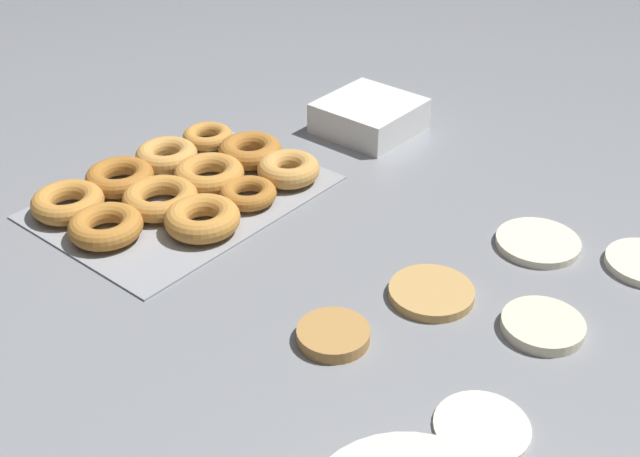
{
  "coord_description": "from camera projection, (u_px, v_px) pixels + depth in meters",
  "views": [
    {
      "loc": [
        0.68,
        0.43,
        0.6
      ],
      "look_at": [
        0.02,
        -0.12,
        0.04
      ],
      "focal_mm": 45.0,
      "sensor_mm": 36.0,
      "label": 1
    }
  ],
  "objects": [
    {
      "name": "ground_plane",
      "position": [
        403.0,
        284.0,
        1.0
      ],
      "size": [
        3.0,
        3.0,
        0.0
      ],
      "primitive_type": "plane",
      "color": "gray"
    },
    {
      "name": "pancake_0",
      "position": [
        538.0,
        243.0,
        1.07
      ],
      "size": [
        0.11,
        0.11,
        0.01
      ],
      "primitive_type": "cylinder",
      "color": "beige",
      "rests_on": "ground_plane"
    },
    {
      "name": "pancake_1",
      "position": [
        337.0,
        337.0,
        0.9
      ],
      "size": [
        0.08,
        0.08,
        0.02
      ],
      "primitive_type": "cylinder",
      "color": "#B27F42",
      "rests_on": "ground_plane"
    },
    {
      "name": "pancake_2",
      "position": [
        431.0,
        293.0,
        0.97
      ],
      "size": [
        0.1,
        0.1,
        0.01
      ],
      "primitive_type": "cylinder",
      "color": "tan",
      "rests_on": "ground_plane"
    },
    {
      "name": "pancake_3",
      "position": [
        482.0,
        425.0,
        0.79
      ],
      "size": [
        0.1,
        0.1,
        0.01
      ],
      "primitive_type": "cylinder",
      "color": "silver",
      "rests_on": "ground_plane"
    },
    {
      "name": "pancake_5",
      "position": [
        543.0,
        326.0,
        0.92
      ],
      "size": [
        0.1,
        0.1,
        0.01
      ],
      "primitive_type": "cylinder",
      "color": "beige",
      "rests_on": "ground_plane"
    },
    {
      "name": "donut_tray",
      "position": [
        182.0,
        185.0,
        1.17
      ],
      "size": [
        0.39,
        0.3,
        0.04
      ],
      "color": "#93969B",
      "rests_on": "ground_plane"
    },
    {
      "name": "container_stack",
      "position": [
        369.0,
        116.0,
        1.35
      ],
      "size": [
        0.15,
        0.15,
        0.05
      ],
      "color": "white",
      "rests_on": "ground_plane"
    }
  ]
}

